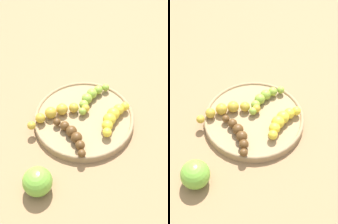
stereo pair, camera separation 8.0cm
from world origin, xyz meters
The scene contains 7 objects.
ground_plane centered at (0.00, 0.00, 0.00)m, with size 2.40×2.40×0.00m, color #936D47.
fruit_bowl centered at (0.00, 0.00, 0.01)m, with size 0.27×0.27×0.02m.
banana_green centered at (-0.05, -0.04, 0.03)m, with size 0.13×0.07×0.03m.
banana_spotted centered at (0.06, -0.04, 0.03)m, with size 0.17×0.07×0.03m.
banana_overripe centered at (0.06, 0.04, 0.03)m, with size 0.04×0.14×0.03m.
banana_yellow centered at (-0.05, 0.06, 0.04)m, with size 0.12×0.07×0.03m.
apple_green centered at (0.20, 0.11, 0.03)m, with size 0.07×0.07×0.07m, color #72B238.
Camera 2 is at (0.22, 0.48, 0.64)m, focal length 48.39 mm.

